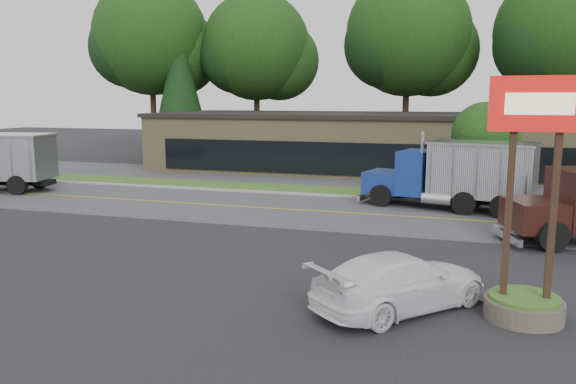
# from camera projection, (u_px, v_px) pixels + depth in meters

# --- Properties ---
(ground) EXTENTS (140.00, 140.00, 0.00)m
(ground) POSITION_uv_depth(u_px,v_px,m) (189.00, 257.00, 19.40)
(ground) COLOR #2B2B30
(ground) RESTS_ON ground
(road) EXTENTS (60.00, 8.00, 0.02)m
(road) POSITION_uv_depth(u_px,v_px,m) (272.00, 209.00, 27.88)
(road) COLOR #5D5D62
(road) RESTS_ON ground
(center_line) EXTENTS (60.00, 0.12, 0.01)m
(center_line) POSITION_uv_depth(u_px,v_px,m) (272.00, 209.00, 27.88)
(center_line) COLOR gold
(center_line) RESTS_ON ground
(curb) EXTENTS (60.00, 0.30, 0.12)m
(curb) POSITION_uv_depth(u_px,v_px,m) (296.00, 195.00, 31.84)
(curb) COLOR #9E9E99
(curb) RESTS_ON ground
(grass_verge) EXTENTS (60.00, 3.40, 0.03)m
(grass_verge) POSITION_uv_depth(u_px,v_px,m) (304.00, 190.00, 33.54)
(grass_verge) COLOR #2E5D1F
(grass_verge) RESTS_ON ground
(far_parking) EXTENTS (60.00, 7.00, 0.02)m
(far_parking) POSITION_uv_depth(u_px,v_px,m) (324.00, 179.00, 38.25)
(far_parking) COLOR #5D5D62
(far_parking) RESTS_ON ground
(strip_mall) EXTENTS (32.00, 12.00, 4.00)m
(strip_mall) POSITION_uv_depth(u_px,v_px,m) (368.00, 143.00, 42.99)
(strip_mall) COLOR #9B8C5F
(strip_mall) RESTS_ON ground
(bilo_sign) EXTENTS (2.20, 1.90, 5.95)m
(bilo_sign) POSITION_uv_depth(u_px,v_px,m) (529.00, 240.00, 13.66)
(bilo_sign) COLOR #6B6054
(bilo_sign) RESTS_ON ground
(tree_far_a) EXTENTS (11.67, 10.99, 16.65)m
(tree_far_a) POSITION_uv_depth(u_px,v_px,m) (153.00, 43.00, 53.68)
(tree_far_a) COLOR #382619
(tree_far_a) RESTS_ON ground
(tree_far_b) EXTENTS (10.67, 10.05, 15.22)m
(tree_far_b) POSITION_uv_depth(u_px,v_px,m) (258.00, 52.00, 52.81)
(tree_far_b) COLOR #382619
(tree_far_b) RESTS_ON ground
(tree_far_c) EXTENTS (11.39, 10.72, 16.25)m
(tree_far_c) POSITION_uv_depth(u_px,v_px,m) (410.00, 40.00, 48.64)
(tree_far_c) COLOR #382619
(tree_far_c) RESTS_ON ground
(tree_far_d) EXTENTS (11.02, 10.37, 15.72)m
(tree_far_d) POSITION_uv_depth(u_px,v_px,m) (563.00, 39.00, 44.27)
(tree_far_d) COLOR #382619
(tree_far_d) RESTS_ON ground
(evergreen_left) EXTENTS (5.36, 5.36, 12.18)m
(evergreen_left) POSITION_uv_depth(u_px,v_px,m) (180.00, 84.00, 51.21)
(evergreen_left) COLOR #382619
(evergreen_left) RESTS_ON ground
(tree_verge) EXTENTS (3.68, 3.46, 5.24)m
(tree_verge) POSITION_uv_depth(u_px,v_px,m) (485.00, 138.00, 30.11)
(tree_verge) COLOR #382619
(tree_verge) RESTS_ON ground
(dump_truck_blue) EXTENTS (8.53, 4.29, 3.36)m
(dump_truck_blue) POSITION_uv_depth(u_px,v_px,m) (458.00, 173.00, 27.35)
(dump_truck_blue) COLOR black
(dump_truck_blue) RESTS_ON ground
(rally_car) EXTENTS (4.87, 5.15, 1.46)m
(rally_car) POSITION_uv_depth(u_px,v_px,m) (401.00, 281.00, 14.56)
(rally_car) COLOR white
(rally_car) RESTS_ON ground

